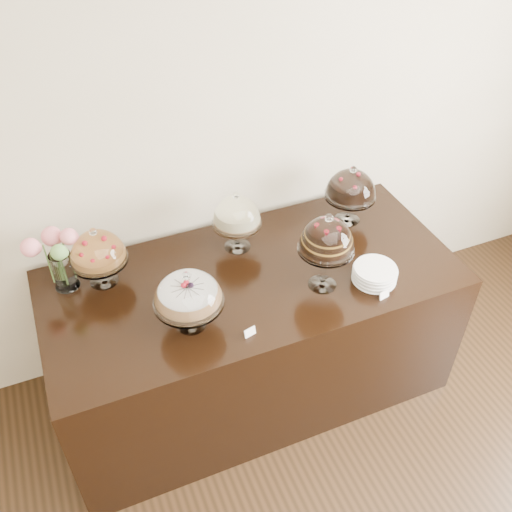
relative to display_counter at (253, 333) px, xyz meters
name	(u,v)px	position (x,y,z in m)	size (l,w,h in m)	color
wall_back	(230,124)	(0.10, 0.55, 1.05)	(5.00, 0.04, 3.00)	beige
display_counter	(253,333)	(0.00, 0.00, 0.00)	(2.20, 1.00, 0.90)	black
cake_stand_sugar_sponge	(188,293)	(-0.40, -0.20, 0.66)	(0.33, 0.33, 0.34)	white
cake_stand_choco_layer	(327,238)	(0.31, -0.20, 0.76)	(0.28, 0.28, 0.45)	white
cake_stand_cheesecake	(237,214)	(0.02, 0.26, 0.68)	(0.27, 0.27, 0.36)	white
cake_stand_dark_choco	(351,187)	(0.71, 0.24, 0.68)	(0.30, 0.30, 0.37)	white
cake_stand_fruit_tart	(97,250)	(-0.73, 0.26, 0.66)	(0.29, 0.29, 0.35)	white
flower_vase	(57,255)	(-0.92, 0.31, 0.65)	(0.27, 0.23, 0.34)	white
plate_stack	(375,274)	(0.58, -0.27, 0.49)	(0.22, 0.22, 0.08)	white
price_card_left	(250,332)	(-0.17, -0.38, 0.47)	(0.06, 0.01, 0.04)	white
price_card_right	(384,295)	(0.55, -0.40, 0.47)	(0.06, 0.01, 0.04)	white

